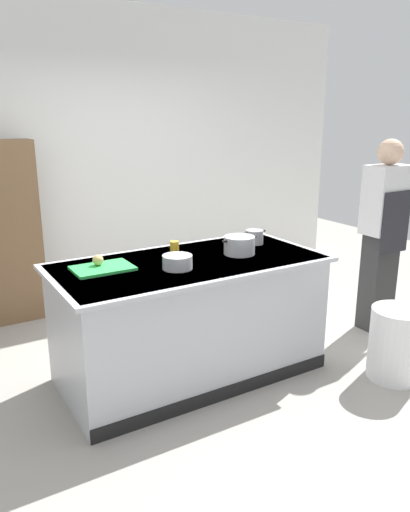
# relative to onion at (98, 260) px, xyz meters

# --- Properties ---
(ground_plane) EXTENTS (10.00, 10.00, 0.00)m
(ground_plane) POSITION_rel_onion_xyz_m (0.63, -0.17, -0.96)
(ground_plane) COLOR #9E9991
(back_wall) EXTENTS (6.40, 0.12, 3.00)m
(back_wall) POSITION_rel_onion_xyz_m (0.63, 1.93, 0.54)
(back_wall) COLOR white
(back_wall) RESTS_ON ground_plane
(counter_island) EXTENTS (1.98, 0.98, 0.90)m
(counter_island) POSITION_rel_onion_xyz_m (0.63, -0.17, -0.49)
(counter_island) COLOR #B7BABF
(counter_island) RESTS_ON ground_plane
(cutting_board) EXTENTS (0.40, 0.28, 0.02)m
(cutting_board) POSITION_rel_onion_xyz_m (0.01, -0.05, -0.05)
(cutting_board) COLOR green
(cutting_board) RESTS_ON counter_island
(onion) EXTENTS (0.07, 0.07, 0.07)m
(onion) POSITION_rel_onion_xyz_m (0.00, 0.00, 0.00)
(onion) COLOR tan
(onion) RESTS_ON cutting_board
(stock_pot) EXTENTS (0.30, 0.23, 0.14)m
(stock_pot) POSITION_rel_onion_xyz_m (1.04, -0.20, 0.01)
(stock_pot) COLOR #B7BABF
(stock_pot) RESTS_ON counter_island
(sauce_pan) EXTENTS (0.21, 0.14, 0.11)m
(sauce_pan) POSITION_rel_onion_xyz_m (1.32, -0.02, 0.00)
(sauce_pan) COLOR #99999E
(sauce_pan) RESTS_ON counter_island
(mixing_bowl) EXTENTS (0.21, 0.21, 0.10)m
(mixing_bowl) POSITION_rel_onion_xyz_m (0.46, -0.29, -0.01)
(mixing_bowl) COLOR #B7BABF
(mixing_bowl) RESTS_ON counter_island
(juice_cup) EXTENTS (0.07, 0.07, 0.10)m
(juice_cup) POSITION_rel_onion_xyz_m (0.62, 0.04, -0.01)
(juice_cup) COLOR yellow
(juice_cup) RESTS_ON counter_island
(trash_bin) EXTENTS (0.40, 0.40, 0.55)m
(trash_bin) POSITION_rel_onion_xyz_m (1.91, -1.02, -0.68)
(trash_bin) COLOR white
(trash_bin) RESTS_ON ground_plane
(person_chef) EXTENTS (0.38, 0.25, 1.72)m
(person_chef) POSITION_rel_onion_xyz_m (2.52, -0.31, -0.04)
(person_chef) COLOR #2C2C2C
(person_chef) RESTS_ON ground_plane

